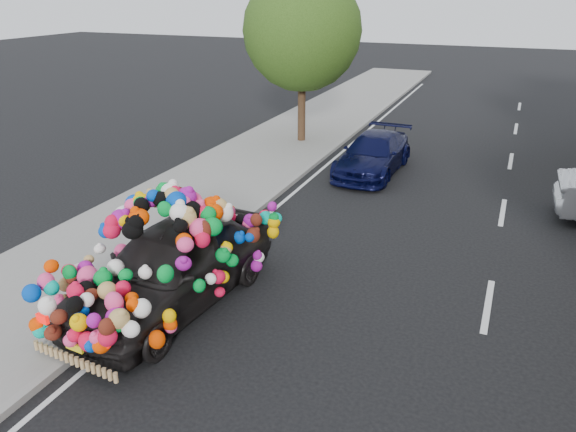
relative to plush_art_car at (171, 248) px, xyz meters
The scene contains 7 objects.
ground 3.02m from the plush_art_car, 49.86° to the left, with size 100.00×100.00×0.00m, color black.
sidewalk 3.46m from the plush_art_car, 139.50° to the left, with size 4.00×60.00×0.12m, color gray.
kerb 2.45m from the plush_art_car, 104.44° to the left, with size 0.15×60.00×0.13m, color gray.
lane_markings 5.92m from the plush_art_car, 21.57° to the left, with size 6.00×50.00×0.01m, color silver, non-canonical shape.
tree_near_sidewalk 12.15m from the plush_art_car, 99.75° to the left, with size 4.20×4.20×6.13m.
plush_art_car is the anchor object (origin of this frame).
navy_sedan 9.26m from the plush_art_car, 81.36° to the left, with size 1.69×4.15×1.21m, color black.
Camera 1 is at (3.61, -9.71, 5.49)m, focal length 35.00 mm.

